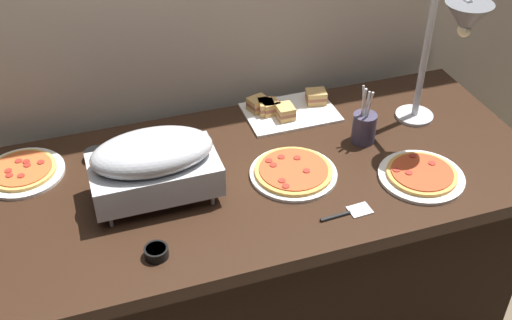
% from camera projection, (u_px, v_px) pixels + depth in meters
% --- Properties ---
extents(ground_plane, '(8.00, 8.00, 0.00)m').
position_uv_depth(ground_plane, '(261.00, 318.00, 2.58)').
color(ground_plane, brown).
extents(buffet_table, '(1.90, 0.84, 0.76)m').
position_uv_depth(buffet_table, '(261.00, 250.00, 2.35)').
color(buffet_table, black).
rests_on(buffet_table, ground_plane).
extents(chafing_dish, '(0.39, 0.22, 0.23)m').
position_uv_depth(chafing_dish, '(154.00, 163.00, 1.94)').
color(chafing_dish, '#B7BABF').
rests_on(chafing_dish, buffet_table).
extents(heat_lamp, '(0.15, 0.33, 0.54)m').
position_uv_depth(heat_lamp, '(457.00, 31.00, 2.03)').
color(heat_lamp, '#B7BABF').
rests_on(heat_lamp, buffet_table).
extents(pizza_plate_front, '(0.27, 0.27, 0.03)m').
position_uv_depth(pizza_plate_front, '(22.00, 171.00, 2.10)').
color(pizza_plate_front, white).
rests_on(pizza_plate_front, buffet_table).
extents(pizza_plate_center, '(0.29, 0.29, 0.03)m').
position_uv_depth(pizza_plate_center, '(293.00, 172.00, 2.10)').
color(pizza_plate_center, white).
rests_on(pizza_plate_center, buffet_table).
extents(pizza_plate_raised_stand, '(0.28, 0.28, 0.03)m').
position_uv_depth(pizza_plate_raised_stand, '(421.00, 175.00, 2.09)').
color(pizza_plate_raised_stand, white).
rests_on(pizza_plate_raised_stand, buffet_table).
extents(sandwich_platter, '(0.34, 0.23, 0.06)m').
position_uv_depth(sandwich_platter, '(285.00, 108.00, 2.40)').
color(sandwich_platter, white).
rests_on(sandwich_platter, buffet_table).
extents(sauce_cup_near, '(0.07, 0.07, 0.03)m').
position_uv_depth(sauce_cup_near, '(156.00, 252.00, 1.80)').
color(sauce_cup_near, black).
rests_on(sauce_cup_near, buffet_table).
extents(sauce_cup_far, '(0.07, 0.07, 0.03)m').
position_uv_depth(sauce_cup_far, '(95.00, 155.00, 2.17)').
color(sauce_cup_far, black).
rests_on(sauce_cup_far, buffet_table).
extents(utensil_holder, '(0.08, 0.08, 0.22)m').
position_uv_depth(utensil_holder, '(364.00, 127.00, 2.23)').
color(utensil_holder, '#383347').
rests_on(utensil_holder, buffet_table).
extents(serving_spatula, '(0.17, 0.06, 0.01)m').
position_uv_depth(serving_spatula, '(348.00, 213.00, 1.95)').
color(serving_spatula, '#B7BABF').
rests_on(serving_spatula, buffet_table).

